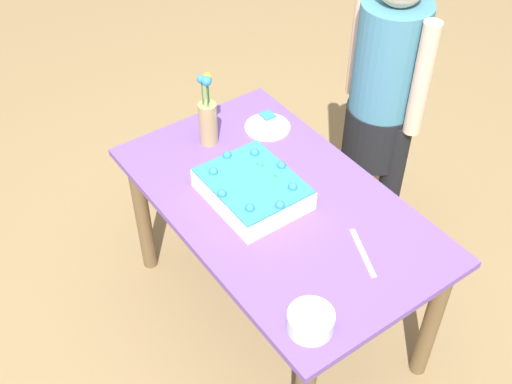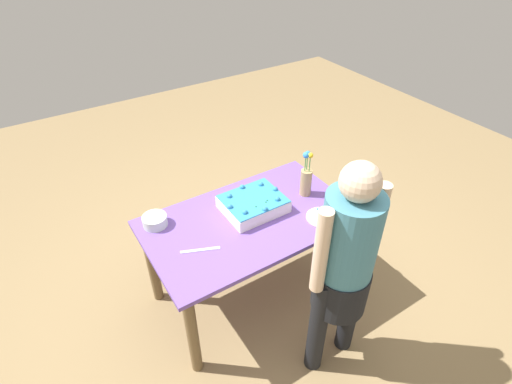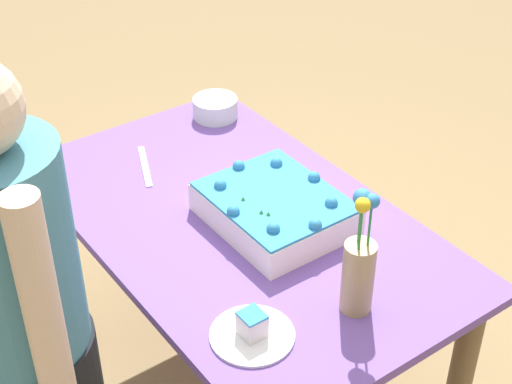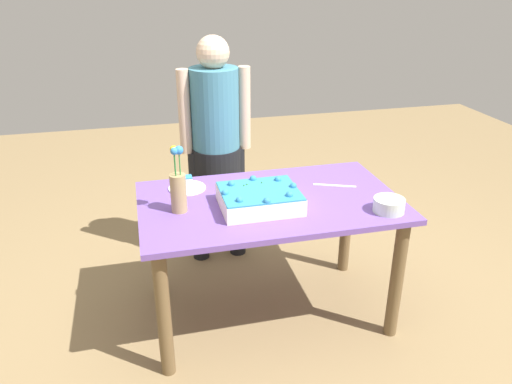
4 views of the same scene
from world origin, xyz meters
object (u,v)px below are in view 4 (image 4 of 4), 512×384
serving_plate_with_slice (187,186)px  person_standing (216,139)px  flower_vase (178,188)px  cake_knife (335,186)px  fruit_bowl (389,205)px  sheet_cake (260,198)px

serving_plate_with_slice → person_standing: person_standing is taller
flower_vase → person_standing: 0.79m
cake_knife → fruit_bowl: bearing=-46.0°
sheet_cake → person_standing: bearing=96.6°
cake_knife → fruit_bowl: size_ratio=1.52×
serving_plate_with_slice → fruit_bowl: bearing=-28.8°
sheet_cake → cake_knife: sheet_cake is taller
flower_vase → fruit_bowl: size_ratio=2.20×
sheet_cake → fruit_bowl: bearing=-18.3°
sheet_cake → flower_vase: size_ratio=1.15×
serving_plate_with_slice → cake_knife: size_ratio=0.86×
cake_knife → flower_vase: size_ratio=0.69×
fruit_bowl → serving_plate_with_slice: bearing=151.2°
serving_plate_with_slice → fruit_bowl: (0.95, -0.52, 0.02)m
fruit_bowl → cake_knife: bearing=111.3°
sheet_cake → cake_knife: 0.50m
person_standing → fruit_bowl: bearing=35.7°
sheet_cake → flower_vase: (-0.40, 0.05, 0.08)m
flower_vase → person_standing: person_standing is taller
cake_knife → flower_vase: (-0.87, -0.11, 0.13)m
serving_plate_with_slice → person_standing: size_ratio=0.14×
sheet_cake → fruit_bowl: (0.62, -0.20, -0.01)m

